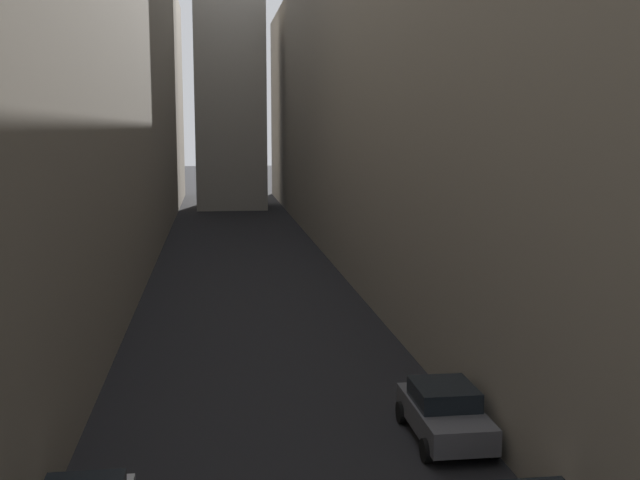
{
  "coord_description": "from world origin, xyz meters",
  "views": [
    {
      "loc": [
        -1.67,
        3.74,
        8.46
      ],
      "look_at": [
        0.0,
        16.24,
        6.64
      ],
      "focal_mm": 43.89,
      "sensor_mm": 36.0,
      "label": 1
    }
  ],
  "objects": [
    {
      "name": "ground_plane",
      "position": [
        0.0,
        48.0,
        0.0
      ],
      "size": [
        264.0,
        264.0,
        0.0
      ],
      "primitive_type": "plane",
      "color": "black"
    },
    {
      "name": "parked_car_right_far",
      "position": [
        4.4,
        23.51,
        0.78
      ],
      "size": [
        1.97,
        3.98,
        1.52
      ],
      "rotation": [
        0.0,
        0.0,
        1.57
      ],
      "color": "#4C4C51",
      "rests_on": "ground"
    },
    {
      "name": "building_block_left",
      "position": [
        -13.23,
        50.0,
        11.46
      ],
      "size": [
        15.45,
        108.0,
        22.91
      ],
      "primitive_type": "cube",
      "color": "#756B5B",
      "rests_on": "ground"
    },
    {
      "name": "building_block_right",
      "position": [
        11.8,
        50.0,
        10.65
      ],
      "size": [
        12.59,
        108.0,
        21.3
      ],
      "primitive_type": "cube",
      "color": "gray",
      "rests_on": "ground"
    }
  ]
}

